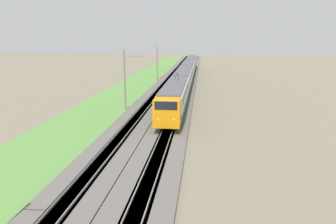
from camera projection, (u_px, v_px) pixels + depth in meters
ballast_main at (153, 98)px, 54.00m from camera, size 240.00×4.40×0.30m
ballast_adjacent at (180, 99)px, 53.54m from camera, size 240.00×4.40×0.30m
track_main at (153, 98)px, 54.00m from camera, size 240.00×1.57×0.45m
track_adjacent at (180, 99)px, 53.54m from camera, size 240.00×1.57×0.45m
grass_verge at (117, 98)px, 54.65m from camera, size 240.00×9.04×0.12m
passenger_train at (186, 72)px, 71.99m from camera, size 80.56×2.88×5.18m
catenary_mast_mid at (125, 80)px, 44.75m from camera, size 0.22×2.56×8.43m
catenary_mast_far at (157, 63)px, 75.96m from camera, size 0.22×2.56×8.13m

